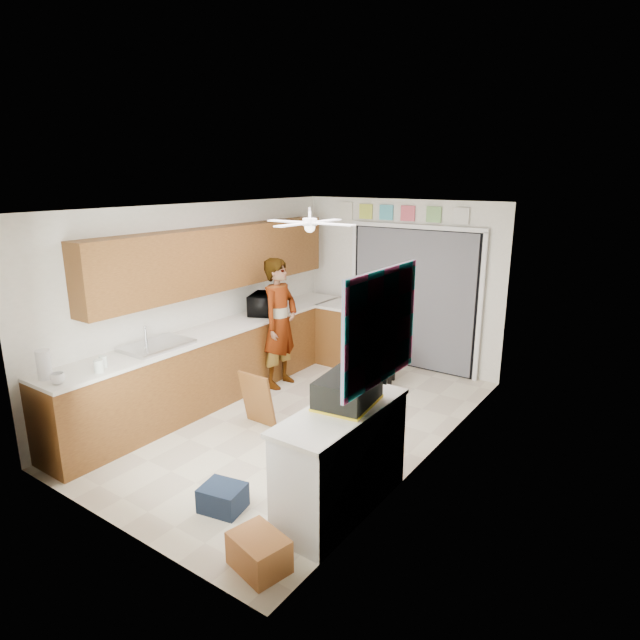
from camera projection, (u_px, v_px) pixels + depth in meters
The scene contains 41 objects.
floor at pixel (301, 420), 6.41m from camera, with size 5.00×5.00×0.00m, color beige.
ceiling at pixel (299, 207), 5.75m from camera, with size 5.00×5.00×0.00m, color white.
wall_back at pixel (400, 284), 8.06m from camera, with size 3.20×3.20×0.00m, color white.
wall_front at pixel (104, 389), 4.10m from camera, with size 3.20×3.20×0.00m, color white.
wall_left at pixel (202, 301), 6.96m from camera, with size 5.00×5.00×0.00m, color white.
wall_right at pixel (431, 344), 5.20m from camera, with size 5.00×5.00×0.00m, color white.
left_base_cabinets at pixel (221, 363), 7.01m from camera, with size 0.60×4.80×0.90m, color brown.
left_countertop at pixel (220, 329), 6.88m from camera, with size 0.62×4.80×0.04m, color white.
upper_cabinets at pixel (220, 258), 6.89m from camera, with size 0.32×4.00×0.80m, color brown.
sink_basin at pixel (157, 346), 6.08m from camera, with size 0.50×0.76×0.06m, color silver.
faucet at pixel (146, 335), 6.16m from camera, with size 0.03×0.03×0.22m, color silver.
peninsula_base at pixel (353, 337), 8.15m from camera, with size 1.00×0.60×0.90m, color brown.
peninsula_top at pixel (354, 307), 8.02m from camera, with size 1.04×0.64×0.04m, color white.
back_opening_recess at pixel (413, 299), 7.95m from camera, with size 2.00×0.06×2.10m, color black.
curtain_panel at pixel (412, 300), 7.92m from camera, with size 1.90×0.03×2.05m, color slate.
door_trim_left at pixel (354, 291), 8.49m from camera, with size 0.06×0.04×2.10m, color white.
door_trim_right at pixel (480, 309), 7.36m from camera, with size 0.06×0.04×2.10m, color white.
door_trim_head at pixel (416, 227), 7.64m from camera, with size 2.10×0.04×0.06m, color white.
header_frame_0 at pixel (366, 212), 8.09m from camera, with size 0.22×0.02×0.22m, color #C2D346.
header_frame_1 at pixel (386, 212), 7.90m from camera, with size 0.22×0.02×0.22m, color #4BB3C9.
header_frame_2 at pixel (408, 213), 7.70m from camera, with size 0.22×0.02×0.22m, color #DA5163.
header_frame_3 at pixel (434, 215), 7.48m from camera, with size 0.22×0.02×0.22m, color #7BB165.
header_frame_4 at pixel (461, 216), 7.26m from camera, with size 0.22×0.02×0.22m, color silver.
route66_sign at pixel (346, 211), 8.28m from camera, with size 0.22×0.02×0.26m, color silver.
right_counter_base at pixel (342, 462), 4.59m from camera, with size 0.50×1.40×0.90m, color white.
right_counter_top at pixel (342, 411), 4.48m from camera, with size 0.54×1.44×0.04m, color white.
abstract_painting at pixel (381, 327), 4.31m from camera, with size 0.03×1.15×0.95m, color #E6559F.
ceiling_fan at pixel (310, 223), 5.96m from camera, with size 1.14×1.14×0.24m, color white.
microwave at pixel (265, 304), 7.50m from camera, with size 0.52×0.35×0.29m, color black.
cup at pixel (58, 378), 5.00m from camera, with size 0.13×0.13×0.11m, color white.
jar_a at pixel (99, 366), 5.29m from camera, with size 0.09×0.09×0.13m, color silver.
jar_b at pixel (103, 362), 5.43m from camera, with size 0.08×0.08×0.12m, color silver.
paper_towel_roll at pixel (44, 365), 5.10m from camera, with size 0.13×0.13×0.29m, color white.
suitcase at pixel (348, 391), 4.55m from camera, with size 0.43×0.57×0.24m, color black.
suitcase_rim at pixel (347, 403), 4.58m from camera, with size 0.44×0.58×0.02m, color yellow.
suitcase_lid at pixel (365, 354), 4.71m from camera, with size 0.42×0.03×0.50m, color black.
cardboard_box at pixel (259, 552), 3.96m from camera, with size 0.43×0.32×0.27m, color #CB753F.
navy_crate at pixel (223, 498), 4.67m from camera, with size 0.36×0.30×0.22m, color black.
cabinet_door_panel at pixel (257, 399), 6.17m from camera, with size 0.44×0.03×0.66m, color brown.
man at pixel (280, 323), 7.25m from camera, with size 0.65×0.43×1.78m, color white.
dog at pixel (386, 367), 7.46m from camera, with size 0.27×0.63×0.50m, color black.
Camera 1 is at (3.55, -4.68, 2.84)m, focal length 30.00 mm.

